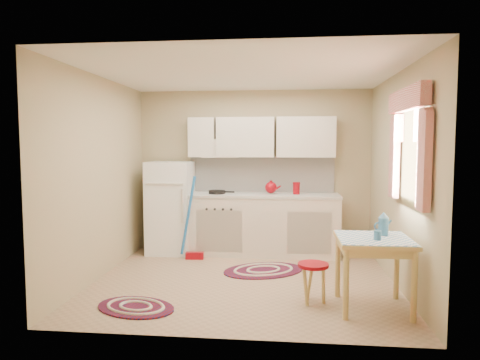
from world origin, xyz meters
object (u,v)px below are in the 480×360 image
object	(u,v)px
base_cabinets	(263,225)
table	(373,274)
fridge	(171,207)
stool	(313,283)

from	to	relation	value
base_cabinets	table	world-z (taller)	base_cabinets
fridge	table	xyz separation A→B (m)	(2.63, -2.02, -0.34)
base_cabinets	table	xyz separation A→B (m)	(1.21, -2.07, -0.08)
base_cabinets	table	bearing A→B (deg)	-59.73
table	stool	size ratio (longest dim) A/B	1.71
stool	base_cabinets	bearing A→B (deg)	107.41
fridge	stool	size ratio (longest dim) A/B	3.33
fridge	base_cabinets	world-z (taller)	fridge
fridge	base_cabinets	bearing A→B (deg)	2.02
fridge	table	world-z (taller)	fridge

